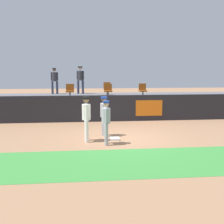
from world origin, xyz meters
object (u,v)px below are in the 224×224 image
Objects in this scene: player_fielder_home at (86,116)px; seat_front_left at (70,90)px; seat_back_center at (107,88)px; player_runner_visitor at (106,119)px; spectator_capped at (80,78)px; first_base at (114,139)px; player_coach_visitor at (104,113)px; seat_front_right at (143,90)px; spectator_hooded at (55,79)px; seat_front_center at (108,90)px.

seat_front_left reaches higher than player_fielder_home.
player_fielder_home is 2.14× the size of seat_back_center.
player_runner_visitor is 9.26m from spectator_capped.
first_base is 1.23m from player_coach_visitor.
player_fielder_home is at bearing -54.10° from player_coach_visitor.
player_runner_visitor is at bearing -113.69° from seat_front_right.
player_runner_visitor is 0.95× the size of spectator_hooded.
first_base is at bearing 93.42° from player_fielder_home.
seat_back_center reaches higher than player_runner_visitor.
seat_front_left is at bearing 179.99° from seat_front_right.
spectator_hooded is 1.76m from spectator_capped.
seat_back_center is at bearing 163.71° from spectator_capped.
spectator_capped is at bearing 99.75° from first_base.
seat_back_center is (-2.02, 1.80, 0.00)m from seat_front_right.
first_base is at bearing 17.28° from player_coach_visitor.
seat_back_center is at bearing 166.03° from player_fielder_home.
first_base is 6.23m from seat_front_right.
player_fielder_home reaches higher than player_runner_visitor.
player_fielder_home is at bearing -101.01° from seat_back_center.
spectator_hooded is at bearing -169.28° from player_fielder_home.
seat_back_center is (0.69, 6.66, 0.64)m from player_coach_visitor.
player_runner_visitor is 6.28m from seat_front_center.
seat_front_right is 6.27m from spectator_hooded.
seat_front_center is (0.22, 5.55, 1.60)m from first_base.
seat_back_center is 3.73m from spectator_hooded.
seat_back_center is at bearing 178.40° from player_runner_visitor.
player_runner_visitor is 2.01× the size of seat_front_center.
seat_front_right is (3.47, 5.67, 0.60)m from player_fielder_home.
first_base is at bearing -69.80° from seat_front_left.
seat_front_right is 0.47× the size of spectator_hooded.
spectator_capped is at bearing -169.90° from player_runner_visitor.
spectator_capped is (0.59, 2.90, 0.62)m from seat_front_left.
seat_front_right is at bearing -0.01° from seat_front_left.
seat_front_left and seat_front_center have the same top height.
seat_back_center is (0.10, 1.80, -0.00)m from seat_front_center.
player_coach_visitor is at bearing 134.11° from player_fielder_home.
spectator_hooded is (-2.08, 8.54, 1.16)m from player_fielder_home.
first_base is 1.21m from player_runner_visitor.
player_runner_visitor is (0.75, -0.54, -0.06)m from player_fielder_home.
seat_front_center is (2.26, 0.00, 0.00)m from seat_front_left.
player_fielder_home is 1.12m from player_coach_visitor.
seat_front_center is at bearing 179.99° from seat_front_right.
seat_front_center is 0.47× the size of spectator_hooded.
seat_front_left and seat_back_center have the same top height.
seat_front_right is 2.70m from seat_back_center.
seat_front_center is at bearing -93.05° from seat_back_center.
player_fielder_home is at bearing -121.46° from seat_front_right.
spectator_capped is at bearing 119.99° from seat_front_center.
player_runner_visitor is at bearing -11.84° from player_coach_visitor.
player_coach_visitor is at bearing 113.50° from spectator_capped.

